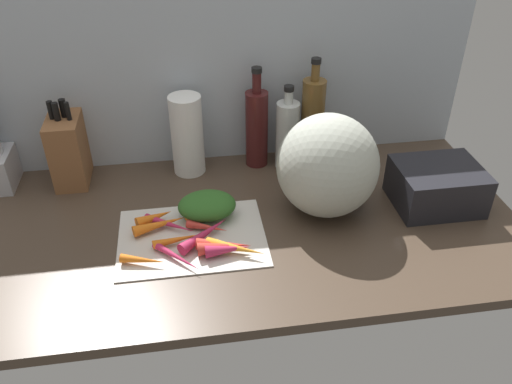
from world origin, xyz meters
TOP-DOWN VIEW (x-y plane):
  - ground_plane at (0.00, 0.00)cm, footprint 170.00×80.00cm
  - wall_back at (0.00, 38.50)cm, footprint 170.00×3.00cm
  - cutting_board at (-8.06, -5.52)cm, footprint 39.65×29.73cm
  - carrot_0 at (-12.40, -14.70)cm, footprint 12.40×12.79cm
  - carrot_1 at (-16.47, -1.18)cm, footprint 15.20×7.52cm
  - carrot_2 at (2.78, -14.19)cm, footprint 15.58×9.59cm
  - carrot_3 at (-3.26, 5.48)cm, footprint 13.24×11.14cm
  - carrot_4 at (-11.73, -8.00)cm, footprint 13.78×5.03cm
  - carrot_5 at (-13.97, -1.10)cm, footprint 14.10×10.21cm
  - carrot_6 at (0.79, -14.62)cm, footprint 11.84×3.78cm
  - carrot_7 at (-20.77, -14.92)cm, footprint 11.88×5.57cm
  - carrot_8 at (-4.60, -7.22)cm, footprint 15.11×14.05cm
  - carrot_9 at (-18.01, 2.07)cm, footprint 10.85×7.45cm
  - carrot_10 at (-0.50, -12.42)cm, footprint 14.76×5.95cm
  - carrot_11 at (-0.51, -13.61)cm, footprint 12.90×3.62cm
  - carrot_12 at (-3.76, -3.99)cm, footprint 11.55×6.99cm
  - carrot_greens_pile at (-3.16, 3.05)cm, footprint 16.39×12.61cm
  - winter_squash at (30.85, 2.31)cm, footprint 28.56×28.47cm
  - knife_block at (-43.27, 29.96)cm, footprint 9.67×16.99cm
  - paper_towel_roll at (-6.90, 29.50)cm, footprint 10.09×10.09cm
  - bottle_0 at (15.36, 30.96)cm, footprint 7.31×7.31cm
  - bottle_1 at (24.81, 27.96)cm, footprint 7.41×7.41cm
  - bottle_2 at (33.13, 29.34)cm, footprint 7.46×7.46cm
  - dish_rack at (63.69, -0.11)cm, footprint 24.27×19.97cm

SIDE VIEW (x-z plane):
  - ground_plane at x=0.00cm, z-range -3.00..0.00cm
  - cutting_board at x=-8.06cm, z-range 0.00..0.80cm
  - carrot_0 at x=-12.40cm, z-range 0.80..2.84cm
  - carrot_4 at x=-11.73cm, z-range 0.80..3.18cm
  - carrot_7 at x=-20.77cm, z-range 0.80..3.18cm
  - carrot_5 at x=-13.97cm, z-range 0.80..3.24cm
  - carrot_12 at x=-3.76cm, z-range 0.80..3.29cm
  - carrot_3 at x=-3.26cm, z-range 0.80..3.52cm
  - carrot_2 at x=2.78cm, z-range 0.80..3.89cm
  - carrot_1 at x=-16.47cm, z-range 0.80..3.92cm
  - carrot_10 at x=-0.50cm, z-range 0.80..3.94cm
  - carrot_8 at x=-4.60cm, z-range 0.80..4.07cm
  - carrot_9 at x=-18.01cm, z-range 0.80..4.22cm
  - carrot_6 at x=0.79cm, z-range 0.80..4.22cm
  - carrot_11 at x=-0.51cm, z-range 0.80..4.38cm
  - carrot_greens_pile at x=-3.16cm, z-range 0.80..7.73cm
  - dish_rack at x=63.69cm, z-range 0.00..12.30cm
  - knife_block at x=-43.27cm, z-range -2.49..24.46cm
  - bottle_1 at x=24.81cm, z-range -2.39..25.65cm
  - paper_towel_roll at x=-6.90cm, z-range 0.00..26.02cm
  - bottle_0 at x=15.36cm, z-range -3.25..30.03cm
  - winter_squash at x=30.85cm, z-range 0.00..29.44cm
  - bottle_2 at x=33.13cm, z-range -2.95..32.77cm
  - wall_back at x=0.00cm, z-range 0.00..60.00cm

